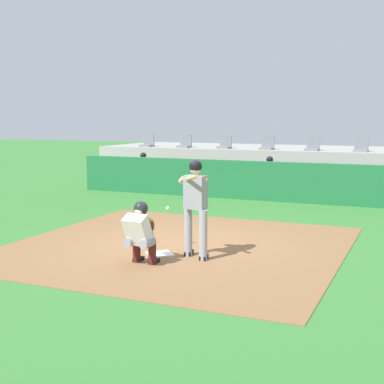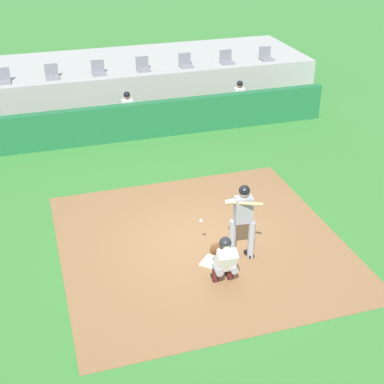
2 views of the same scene
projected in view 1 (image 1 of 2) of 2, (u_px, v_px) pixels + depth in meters
The scene contains 16 objects.
ground_plane at pixel (178, 246), 10.79m from camera, with size 80.00×80.00×0.00m, color #387A33.
dirt_infield at pixel (178, 246), 10.79m from camera, with size 6.40×6.40×0.01m, color olive.
home_plate at pixel (160, 254), 10.06m from camera, with size 0.44×0.44×0.02m, color white.
batter_at_plate at pixel (195, 202), 9.69m from camera, with size 0.65×0.79×1.80m.
catcher_crouched at pixel (141, 231), 9.32m from camera, with size 0.50×1.62×1.13m.
dugout_wall at pixel (267, 181), 16.62m from camera, with size 13.00×0.30×1.20m, color #1E6638.
dugout_bench at pixel (275, 189), 17.58m from camera, with size 11.80×0.44×0.45m, color olive.
dugout_player_0 at pixel (142, 170), 19.28m from camera, with size 0.49×0.70×1.30m.
dugout_player_1 at pixel (268, 176), 17.45m from camera, with size 0.49×0.70×1.30m.
stands_platform at pixel (298, 166), 20.60m from camera, with size 15.00×4.40×1.40m, color #9E9E99.
stadium_seat_0 at pixel (147, 143), 21.35m from camera, with size 0.46×0.46×0.48m.
stadium_seat_1 at pixel (185, 144), 20.71m from camera, with size 0.46×0.46×0.48m.
stadium_seat_2 at pixel (225, 145), 20.07m from camera, with size 0.46×0.46×0.48m.
stadium_seat_3 at pixel (267, 146), 19.43m from camera, with size 0.46×0.46×0.48m.
stadium_seat_4 at pixel (313, 147), 18.78m from camera, with size 0.46×0.46×0.48m.
stadium_seat_5 at pixel (361, 148), 18.14m from camera, with size 0.46×0.46×0.48m.
Camera 1 is at (4.45, -9.56, 2.55)m, focal length 50.55 mm.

